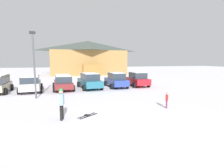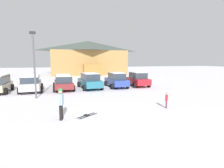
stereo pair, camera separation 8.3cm
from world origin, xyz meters
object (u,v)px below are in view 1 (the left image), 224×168
Objects in this scene: ski_lodge at (88,58)px; parked_silver_wagon at (31,83)px; skier_adult_in_blue_parka at (61,102)px; skier_child_in_red_jacket at (167,99)px; parked_blue_hatchback at (116,80)px; parked_red_sedan at (137,79)px; lamp_post at (34,61)px; parked_teal_hatchback at (90,81)px; pair_of_skis at (88,116)px; parked_maroon_van at (63,82)px.

ski_lodge is 23.39m from parked_silver_wagon.
parked_silver_wagon is 10.20m from skier_adult_in_blue_parka.
skier_adult_in_blue_parka reaches higher than skier_child_in_red_jacket.
parked_red_sedan is (2.76, 0.08, -0.00)m from parked_blue_hatchback.
lamp_post is (-8.29, -3.97, 2.18)m from parked_blue_hatchback.
ski_lodge reaches higher than lamp_post.
parked_red_sedan is (5.90, 0.15, -0.01)m from parked_teal_hatchback.
pair_of_skis is (-5.27, -0.18, -0.57)m from skier_child_in_red_jacket.
parked_blue_hatchback reaches higher than skier_child_in_red_jacket.
skier_adult_in_blue_parka is at bearing -72.10° from lamp_post.
parked_teal_hatchback is at bearing -178.80° from parked_blue_hatchback.
parked_blue_hatchback is 4.24× the size of skier_child_in_red_jacket.
parked_maroon_van is 6.03m from parked_blue_hatchback.
ski_lodge is at bearing 78.49° from skier_adult_in_blue_parka.
ski_lodge reaches higher than parked_teal_hatchback.
skier_child_in_red_jacket is at bearing 3.66° from skier_adult_in_blue_parka.
skier_adult_in_blue_parka is at bearing -91.58° from parked_maroon_van.
parked_red_sedan is 3.27× the size of pair_of_skis.
lamp_post is (-1.98, 6.14, 2.11)m from skier_adult_in_blue_parka.
lamp_post reaches higher than parked_blue_hatchback.
parked_red_sedan is at bearing 1.94° from parked_silver_wagon.
parked_red_sedan is 10.06m from skier_child_in_red_jacket.
parked_blue_hatchback is at bearing 1.20° from parked_teal_hatchback.
ski_lodge is at bearing 80.91° from pair_of_skis.
parked_silver_wagon is at bearing -113.35° from ski_lodge.
ski_lodge is 21.28m from parked_red_sedan.
parked_silver_wagon reaches higher than skier_child_in_red_jacket.
pair_of_skis is 7.44m from lamp_post.
parked_red_sedan is at bearing 0.66° from parked_maroon_van.
parked_maroon_van is at bearing 88.42° from skier_adult_in_blue_parka.
skier_adult_in_blue_parka is at bearing -73.68° from parked_silver_wagon.
parked_teal_hatchback is 4.60× the size of skier_child_in_red_jacket.
parked_maroon_van reaches higher than pair_of_skis.
parked_blue_hatchback is (3.14, 0.07, -0.01)m from parked_teal_hatchback.
parked_maroon_van is at bearing -179.83° from parked_blue_hatchback.
skier_child_in_red_jacket is (-2.39, -9.77, -0.28)m from parked_red_sedan.
parked_teal_hatchback is 3.14m from parked_blue_hatchback.
parked_red_sedan is at bearing 1.45° from parked_teal_hatchback.
pair_of_skis is at bearing -127.60° from parked_red_sedan.
ski_lodge is 4.16× the size of parked_red_sedan.
skier_child_in_red_jacket is at bearing -33.42° from lamp_post.
lamp_post is (-11.04, -4.06, 2.18)m from parked_red_sedan.
lamp_post is at bearing 107.90° from skier_adult_in_blue_parka.
parked_teal_hatchback is at bearing -178.55° from parked_red_sedan.
pair_of_skis is at bearing -65.93° from parked_silver_wagon.
parked_blue_hatchback is 11.05m from pair_of_skis.
parked_silver_wagon reaches higher than parked_maroon_van.
parked_silver_wagon is 1.11× the size of parked_red_sedan.
parked_silver_wagon is 0.93× the size of parked_teal_hatchback.
ski_lodge is at bearing 71.58° from lamp_post.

